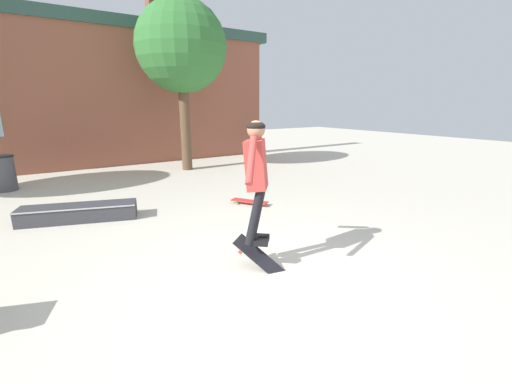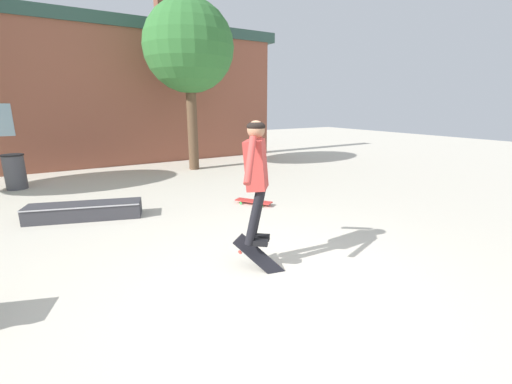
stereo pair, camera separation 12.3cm
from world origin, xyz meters
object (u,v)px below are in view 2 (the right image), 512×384
at_px(skate_ledge, 85,211).
at_px(skateboard_resting, 254,201).
at_px(trash_bin, 15,171).
at_px(skater, 256,172).
at_px(tree_right, 189,48).
at_px(skateboard_flipping, 260,258).

height_order(skate_ledge, skateboard_resting, skate_ledge).
distance_m(trash_bin, skater, 7.28).
xyz_separation_m(tree_right, skater, (-1.94, -6.82, -2.38)).
bearing_deg(trash_bin, skateboard_resting, -45.19).
xyz_separation_m(tree_right, trash_bin, (-4.71, -0.14, -3.19)).
height_order(trash_bin, skateboard_flipping, trash_bin).
bearing_deg(skater, skate_ledge, 157.61).
relative_size(skate_ledge, skateboard_flipping, 3.45).
bearing_deg(skateboard_resting, skateboard_flipping, 117.46).
bearing_deg(tree_right, skateboard_resting, -96.24).
xyz_separation_m(skate_ledge, skater, (1.62, -3.29, 1.11)).
height_order(tree_right, skater, tree_right).
distance_m(tree_right, trash_bin, 5.69).
bearing_deg(skateboard_resting, skater, 116.56).
xyz_separation_m(skate_ledge, skateboard_flipping, (1.64, -3.35, 0.01)).
xyz_separation_m(trash_bin, skateboard_flipping, (2.78, -6.74, -0.30)).
height_order(tree_right, skateboard_flipping, tree_right).
height_order(skate_ledge, skater, skater).
xyz_separation_m(tree_right, skate_ledge, (-3.57, -3.54, -3.49)).
bearing_deg(skateboard_resting, tree_right, -38.59).
bearing_deg(skate_ledge, skateboard_resting, 2.92).
bearing_deg(tree_right, skateboard_flipping, -105.64).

